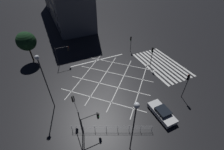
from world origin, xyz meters
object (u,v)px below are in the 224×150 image
(traffic_light_nw_cross, at_px, (92,120))
(traffic_light_median_south, at_px, (152,53))
(traffic_light_sw_main, at_px, (187,82))
(street_lamp_west, at_px, (135,119))
(traffic_light_nw_main, at_px, (76,108))
(waiting_car, at_px, (162,112))
(traffic_light_se_cross, at_px, (131,41))
(street_lamp_east, at_px, (43,73))
(traffic_light_ne_cross, at_px, (63,52))
(street_tree_near, at_px, (26,41))

(traffic_light_nw_cross, xyz_separation_m, traffic_light_median_south, (8.63, -15.13, 0.71))
(traffic_light_sw_main, distance_m, street_lamp_west, 12.52)
(traffic_light_nw_main, relative_size, waiting_car, 0.97)
(traffic_light_nw_cross, xyz_separation_m, waiting_car, (-1.75, -9.57, -1.87))
(traffic_light_nw_main, bearing_deg, traffic_light_nw_cross, -144.51)
(traffic_light_se_cross, distance_m, street_lamp_west, 23.37)
(street_lamp_east, bearing_deg, traffic_light_ne_cross, -20.12)
(traffic_light_se_cross, relative_size, waiting_car, 0.83)
(street_lamp_west, relative_size, street_tree_near, 1.24)
(traffic_light_ne_cross, xyz_separation_m, waiting_car, (-18.49, -9.65, -2.44))
(traffic_light_sw_main, xyz_separation_m, street_lamp_west, (-3.72, 11.66, 2.66))
(traffic_light_median_south, relative_size, street_lamp_west, 0.55)
(traffic_light_nw_cross, relative_size, waiting_car, 0.76)
(traffic_light_sw_main, bearing_deg, traffic_light_median_south, -2.17)
(traffic_light_nw_main, height_order, traffic_light_nw_cross, traffic_light_nw_main)
(traffic_light_sw_main, distance_m, street_lamp_east, 20.05)
(traffic_light_nw_cross, height_order, street_lamp_east, street_lamp_east)
(traffic_light_nw_cross, xyz_separation_m, street_tree_near, (21.04, 6.04, 2.14))
(traffic_light_nw_cross, bearing_deg, traffic_light_se_cross, 47.08)
(traffic_light_median_south, bearing_deg, street_tree_near, -30.39)
(traffic_light_se_cross, bearing_deg, traffic_light_nw_cross, 47.08)
(street_lamp_east, bearing_deg, traffic_light_se_cross, -62.83)
(traffic_light_nw_cross, distance_m, traffic_light_median_south, 17.43)
(traffic_light_ne_cross, bearing_deg, traffic_light_nw_main, -94.71)
(traffic_light_ne_cross, distance_m, traffic_light_se_cross, 14.99)
(traffic_light_median_south, xyz_separation_m, waiting_car, (-10.37, 5.56, -2.58))
(street_tree_near, bearing_deg, street_lamp_east, -171.62)
(traffic_light_nw_main, distance_m, street_tree_near, 19.83)
(traffic_light_se_cross, xyz_separation_m, traffic_light_sw_main, (-16.23, 0.09, 0.56))
(traffic_light_ne_cross, height_order, traffic_light_median_south, traffic_light_median_south)
(traffic_light_sw_main, distance_m, street_tree_near, 29.81)
(street_lamp_east, height_order, street_lamp_west, street_lamp_east)
(traffic_light_median_south, bearing_deg, traffic_light_nw_cross, 29.70)
(traffic_light_se_cross, bearing_deg, traffic_light_nw_main, 41.19)
(traffic_light_se_cross, xyz_separation_m, traffic_light_nw_cross, (-16.00, 14.88, -0.16))
(traffic_light_median_south, height_order, traffic_light_sw_main, traffic_light_sw_main)
(traffic_light_ne_cross, bearing_deg, waiting_car, -62.43)
(street_lamp_east, relative_size, street_tree_near, 1.37)
(traffic_light_se_cross, bearing_deg, traffic_light_median_south, 91.92)
(traffic_light_nw_cross, bearing_deg, waiting_car, -10.33)
(street_lamp_west, height_order, street_tree_near, street_lamp_west)
(street_lamp_west, bearing_deg, traffic_light_nw_cross, 38.48)
(traffic_light_ne_cross, xyz_separation_m, traffic_light_median_south, (-8.12, -15.21, 0.14))
(traffic_light_ne_cross, relative_size, traffic_light_median_south, 0.92)
(traffic_light_nw_main, bearing_deg, traffic_light_ne_cross, -4.71)
(traffic_light_nw_cross, bearing_deg, street_lamp_east, 121.33)
(traffic_light_ne_cross, xyz_separation_m, street_lamp_east, (-10.37, 3.80, 3.28))
(traffic_light_se_cross, relative_size, traffic_light_median_south, 0.82)
(traffic_light_ne_cross, height_order, street_lamp_east, street_lamp_east)
(traffic_light_nw_cross, bearing_deg, street_lamp_west, -51.52)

